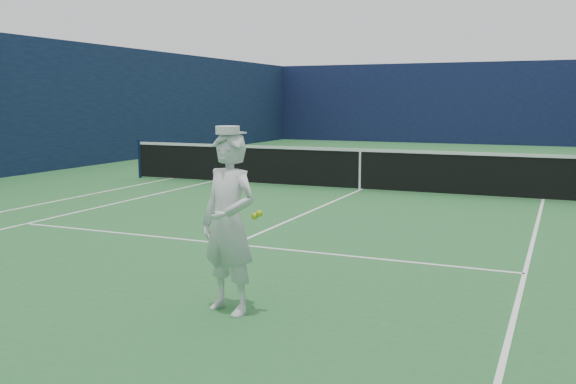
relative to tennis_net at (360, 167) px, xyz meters
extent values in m
plane|color=#26632E|center=(0.00, 0.00, -0.55)|extent=(80.00, 80.00, 0.00)
cube|color=white|center=(0.00, 11.88, -0.55)|extent=(11.03, 0.06, 0.01)
cube|color=white|center=(-5.49, 0.00, -0.55)|extent=(0.06, 23.83, 0.01)
cube|color=white|center=(-4.12, 0.00, -0.55)|extent=(0.06, 23.77, 0.01)
cube|color=white|center=(4.12, 0.00, -0.55)|extent=(0.06, 23.77, 0.01)
cube|color=white|center=(0.00, 6.40, -0.55)|extent=(8.23, 0.06, 0.01)
cube|color=white|center=(0.00, -6.40, -0.55)|extent=(8.23, 0.06, 0.01)
cube|color=white|center=(0.00, 0.00, -0.55)|extent=(0.06, 12.80, 0.01)
cube|color=white|center=(0.00, 11.73, -0.55)|extent=(0.06, 0.30, 0.01)
cube|color=#0F1638|center=(0.00, 18.00, 1.45)|extent=(20.12, 0.12, 4.00)
cube|color=#101C3C|center=(-10.00, 0.00, 1.45)|extent=(0.12, 36.12, 4.00)
cylinder|color=#141E4C|center=(-6.40, 0.00, -0.02)|extent=(0.09, 0.09, 1.07)
cube|color=black|center=(0.00, 0.00, -0.05)|extent=(12.79, 0.02, 0.92)
cube|color=white|center=(0.00, 0.00, 0.42)|extent=(12.79, 0.04, 0.07)
cube|color=white|center=(0.00, 0.00, -0.08)|extent=(0.05, 0.03, 0.94)
imported|color=white|center=(1.42, -9.13, 0.36)|extent=(0.76, 0.60, 1.84)
cylinder|color=white|center=(1.42, -9.13, 1.30)|extent=(0.24, 0.24, 0.08)
cube|color=white|center=(1.46, -9.00, 1.27)|extent=(0.20, 0.14, 0.02)
cylinder|color=navy|center=(1.17, -8.98, 0.40)|extent=(0.06, 0.10, 0.22)
cube|color=#1E59A5|center=(1.17, -8.92, 0.22)|extent=(0.03, 0.03, 0.14)
torus|color=#1E59A5|center=(1.20, -8.86, 0.01)|extent=(0.31, 0.17, 0.29)
cube|color=beige|center=(1.20, -8.86, 0.01)|extent=(0.21, 0.06, 0.30)
sphere|color=#C3DA18|center=(1.70, -9.10, 0.46)|extent=(0.07, 0.07, 0.07)
sphere|color=#C3DA18|center=(1.75, -9.09, 0.49)|extent=(0.07, 0.07, 0.07)
camera|label=1|loc=(4.49, -14.71, 1.60)|focal=40.00mm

